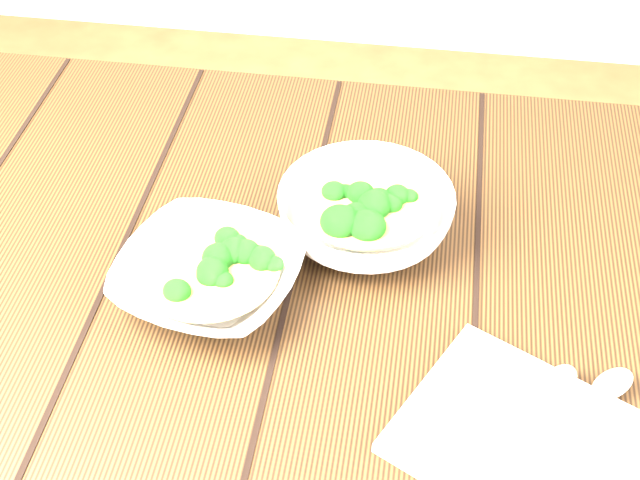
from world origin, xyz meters
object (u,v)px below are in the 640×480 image
table (311,354)px  soup_bowl_front (209,275)px  napkin (524,440)px  trivet (357,214)px  soup_bowl_back (366,213)px

table → soup_bowl_front: soup_bowl_front is taller
napkin → trivet: bearing=151.1°
table → soup_bowl_front: (-0.10, -0.03, 0.15)m
soup_bowl_back → napkin: (0.18, -0.26, -0.03)m
trivet → soup_bowl_back: bearing=-61.5°
soup_bowl_back → napkin: bearing=-55.6°
soup_bowl_front → trivet: 0.20m
table → trivet: trivet is taller
soup_bowl_front → soup_bowl_back: (0.15, 0.11, 0.01)m
soup_bowl_front → napkin: soup_bowl_front is taller
soup_bowl_back → trivet: bearing=118.5°
trivet → napkin: 0.34m
trivet → napkin: (0.19, -0.28, -0.01)m
trivet → napkin: trivet is taller
table → napkin: (0.23, -0.17, 0.13)m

